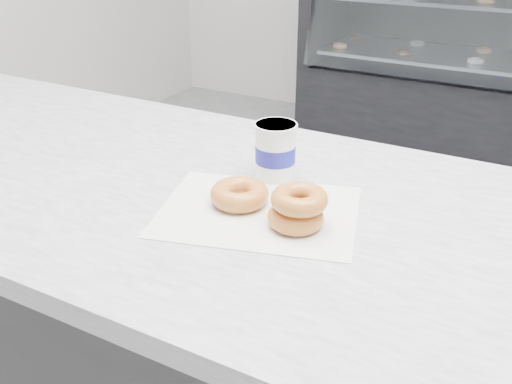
# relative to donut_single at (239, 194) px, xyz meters

# --- Properties ---
(wax_paper) EXTENTS (0.40, 0.34, 0.00)m
(wax_paper) POSITION_rel_donut_single_xyz_m (0.04, -0.01, -0.02)
(wax_paper) COLOR silver
(wax_paper) RESTS_ON counter
(donut_single) EXTENTS (0.13, 0.13, 0.04)m
(donut_single) POSITION_rel_donut_single_xyz_m (0.00, 0.00, 0.00)
(donut_single) COLOR #CB8937
(donut_single) RESTS_ON wax_paper
(donut_stack) EXTENTS (0.10, 0.10, 0.07)m
(donut_stack) POSITION_rel_donut_single_xyz_m (0.12, -0.02, 0.01)
(donut_stack) COLOR #CB8937
(donut_stack) RESTS_ON wax_paper
(coffee_cup) EXTENTS (0.09, 0.09, 0.11)m
(coffee_cup) POSITION_rel_donut_single_xyz_m (0.00, 0.13, 0.04)
(coffee_cup) COLOR white
(coffee_cup) RESTS_ON counter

